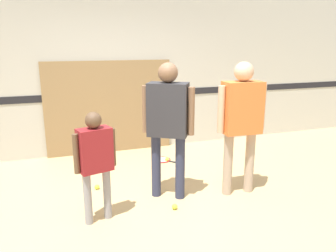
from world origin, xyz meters
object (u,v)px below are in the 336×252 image
at_px(tennis_ball_near_instructor, 175,207).
at_px(person_instructor, 168,117).
at_px(tennis_ball_by_spare_racket, 167,159).
at_px(racket_second_spare, 86,167).
at_px(person_student_right, 242,115).
at_px(racket_spare_on_floor, 163,160).
at_px(person_student_left, 95,156).
at_px(tennis_ball_stray_left, 97,187).

bearing_deg(tennis_ball_near_instructor, person_instructor, 83.91).
xyz_separation_m(person_instructor, tennis_ball_by_spare_racket, (0.40, 1.22, -1.02)).
bearing_deg(racket_second_spare, tennis_ball_near_instructor, -34.06).
bearing_deg(racket_second_spare, person_student_right, -11.66).
xyz_separation_m(racket_spare_on_floor, tennis_ball_near_instructor, (-0.39, -1.62, 0.02)).
xyz_separation_m(person_instructor, tennis_ball_near_instructor, (-0.04, -0.35, -1.02)).
bearing_deg(person_student_left, person_student_right, -11.32).
height_order(tennis_ball_near_instructor, tennis_ball_by_spare_racket, same).
distance_m(racket_spare_on_floor, racket_second_spare, 1.27).
distance_m(person_instructor, tennis_ball_by_spare_racket, 1.64).
relative_size(person_student_right, racket_second_spare, 3.06).
xyz_separation_m(person_instructor, person_student_left, (-0.92, -0.30, -0.29)).
relative_size(person_instructor, person_student_right, 1.00).
xyz_separation_m(racket_spare_on_floor, tennis_ball_stray_left, (-1.20, -0.76, 0.02)).
distance_m(person_student_right, racket_spare_on_floor, 1.88).
bearing_deg(person_student_left, tennis_ball_near_instructor, -17.78).
distance_m(person_student_right, tennis_ball_stray_left, 2.14).
height_order(person_student_left, tennis_ball_near_instructor, person_student_left).
height_order(tennis_ball_by_spare_racket, tennis_ball_stray_left, same).
height_order(person_student_left, racket_second_spare, person_student_left).
bearing_deg(tennis_ball_stray_left, tennis_ball_near_instructor, -47.02).
bearing_deg(racket_second_spare, racket_spare_on_floor, 24.17).
height_order(person_student_left, tennis_ball_by_spare_racket, person_student_left).
bearing_deg(racket_second_spare, tennis_ball_stray_left, -56.18).
bearing_deg(person_student_right, tennis_ball_near_instructor, 13.15).
xyz_separation_m(person_instructor, racket_spare_on_floor, (0.36, 1.27, -1.04)).
distance_m(racket_second_spare, tennis_ball_near_instructor, 1.94).
height_order(person_student_right, racket_second_spare, person_student_right).
bearing_deg(person_student_right, person_student_left, 7.17).
distance_m(person_student_left, tennis_ball_by_spare_racket, 2.15).
relative_size(tennis_ball_near_instructor, tennis_ball_by_spare_racket, 1.00).
distance_m(tennis_ball_near_instructor, tennis_ball_stray_left, 1.18).
bearing_deg(racket_spare_on_floor, person_student_right, -21.13).
height_order(person_instructor, person_student_left, person_instructor).
relative_size(person_student_right, tennis_ball_near_instructor, 25.79).
height_order(racket_spare_on_floor, tennis_ball_near_instructor, tennis_ball_near_instructor).
xyz_separation_m(person_student_left, tennis_ball_near_instructor, (0.88, -0.04, -0.73)).
height_order(racket_spare_on_floor, tennis_ball_stray_left, tennis_ball_stray_left).
height_order(racket_spare_on_floor, racket_second_spare, same).
xyz_separation_m(person_instructor, person_student_right, (0.91, -0.19, 0.00)).
height_order(person_student_left, tennis_ball_stray_left, person_student_left).
height_order(racket_spare_on_floor, tennis_ball_by_spare_racket, tennis_ball_by_spare_racket).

